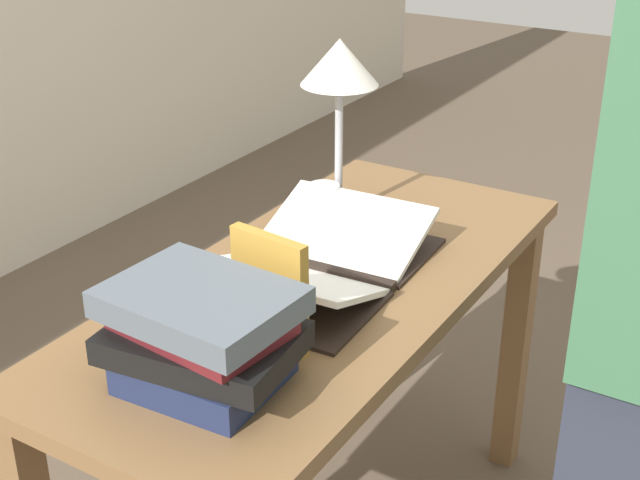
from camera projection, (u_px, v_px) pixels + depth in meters
reading_desk at (320, 335)px, 1.83m from camera, size 1.28×0.56×0.76m
open_book at (317, 261)px, 1.79m from camera, size 0.54×0.38×0.09m
book_stack_tall at (203, 335)px, 1.41m from camera, size 0.24×0.32×0.17m
book_standing_upright at (270, 290)px, 1.52m from camera, size 0.04×0.16×0.21m
reading_lamp at (339, 78)px, 1.92m from camera, size 0.17×0.17×0.41m
coffee_mug at (323, 204)px, 2.00m from camera, size 0.07×0.10×0.09m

